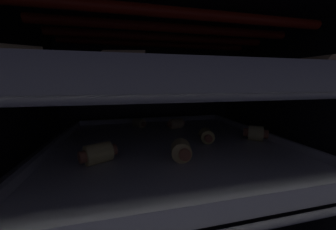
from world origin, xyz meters
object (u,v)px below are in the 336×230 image
at_px(pig_in_blanket_upper_5, 74,73).
at_px(pig_in_blanket_lower_3, 98,153).
at_px(pig_in_blanket_upper_3, 192,71).
at_px(pig_in_blanket_upper_6, 125,75).
at_px(pig_in_blanket_lower_1, 176,124).
at_px(pig_in_blanket_upper_4, 17,62).
at_px(baking_tray_lower, 168,145).
at_px(oven_rack_lower, 168,150).
at_px(pig_in_blanket_lower_2, 206,136).
at_px(pig_in_blanket_lower_4, 255,133).
at_px(pig_in_blanket_lower_0, 139,123).
at_px(pig_in_blanket_upper_2, 203,74).
at_px(pig_in_blanket_upper_8, 125,65).
at_px(pig_in_blanket_upper_1, 317,68).
at_px(pig_in_blanket_upper_7, 225,75).
at_px(baking_tray_upper, 168,83).
at_px(heating_element, 168,33).
at_px(pig_in_blanket_upper_10, 168,76).
at_px(pig_in_blanket_upper_0, 159,72).
at_px(oven_rack_upper, 168,89).
at_px(pig_in_blanket_upper_9, 34,66).
at_px(pig_in_blanket_lower_5, 182,150).

bearing_deg(pig_in_blanket_upper_5, pig_in_blanket_lower_3, -64.12).
distance_m(pig_in_blanket_upper_3, pig_in_blanket_upper_6, 0.24).
distance_m(pig_in_blanket_lower_1, pig_in_blanket_upper_4, 0.37).
bearing_deg(baking_tray_lower, pig_in_blanket_lower_3, -151.00).
relative_size(oven_rack_lower, pig_in_blanket_lower_2, 10.81).
height_order(oven_rack_lower, pig_in_blanket_lower_4, pig_in_blanket_lower_4).
bearing_deg(pig_in_blanket_upper_6, pig_in_blanket_lower_0, -36.02).
xyz_separation_m(pig_in_blanket_upper_2, pig_in_blanket_upper_8, (-0.17, -0.19, -0.00)).
bearing_deg(pig_in_blanket_upper_1, pig_in_blanket_upper_6, 120.25).
bearing_deg(pig_in_blanket_upper_4, pig_in_blanket_upper_7, 35.55).
bearing_deg(pig_in_blanket_upper_5, pig_in_blanket_lower_2, -9.77).
bearing_deg(pig_in_blanket_upper_5, pig_in_blanket_lower_0, 42.39).
relative_size(baking_tray_upper, pig_in_blanket_upper_3, 7.55).
relative_size(baking_tray_lower, pig_in_blanket_upper_1, 9.00).
distance_m(heating_element, pig_in_blanket_upper_5, 0.19).
bearing_deg(pig_in_blanket_lower_1, heating_element, -112.82).
relative_size(oven_rack_lower, baking_tray_lower, 1.20).
height_order(baking_tray_upper, pig_in_blanket_upper_1, pig_in_blanket_upper_1).
xyz_separation_m(pig_in_blanket_upper_1, pig_in_blanket_upper_10, (-0.11, 0.25, -0.00)).
relative_size(pig_in_blanket_upper_0, pig_in_blanket_upper_10, 1.12).
bearing_deg(pig_in_blanket_upper_0, oven_rack_upper, -61.82).
bearing_deg(baking_tray_upper, pig_in_blanket_lower_0, 107.90).
height_order(baking_tray_upper, pig_in_blanket_upper_9, pig_in_blanket_upper_9).
bearing_deg(pig_in_blanket_upper_4, pig_in_blanket_upper_10, 51.50).
distance_m(pig_in_blanket_lower_2, baking_tray_upper, 0.13).
bearing_deg(pig_in_blanket_lower_1, pig_in_blanket_upper_0, -125.12).
xyz_separation_m(pig_in_blanket_upper_0, pig_in_blanket_upper_10, (0.03, 0.05, -0.00)).
bearing_deg(pig_in_blanket_upper_8, pig_in_blanket_lower_3, 115.88).
xyz_separation_m(pig_in_blanket_lower_2, pig_in_blanket_upper_10, (-0.06, 0.08, 0.12)).
relative_size(heating_element, pig_in_blanket_upper_4, 7.40).
bearing_deg(pig_in_blanket_lower_4, pig_in_blanket_upper_4, -158.86).
height_order(pig_in_blanket_lower_0, pig_in_blanket_upper_3, pig_in_blanket_upper_3).
height_order(pig_in_blanket_lower_2, pig_in_blanket_upper_7, pig_in_blanket_upper_7).
xyz_separation_m(pig_in_blanket_lower_5, pig_in_blanket_upper_3, (0.03, 0.04, 0.12)).
bearing_deg(pig_in_blanket_upper_6, pig_in_blanket_upper_9, -111.54).
xyz_separation_m(pig_in_blanket_lower_2, pig_in_blanket_upper_9, (-0.26, -0.09, 0.12)).
height_order(baking_tray_lower, pig_in_blanket_lower_5, pig_in_blanket_lower_5).
xyz_separation_m(pig_in_blanket_upper_0, pig_in_blanket_upper_8, (-0.07, -0.18, -0.00)).
relative_size(heating_element, pig_in_blanket_lower_4, 8.88).
bearing_deg(pig_in_blanket_lower_5, pig_in_blanket_lower_2, 44.40).
relative_size(pig_in_blanket_lower_5, baking_tray_upper, 0.11).
relative_size(pig_in_blanket_lower_4, pig_in_blanket_upper_8, 0.79).
xyz_separation_m(pig_in_blanket_upper_0, pig_in_blanket_upper_3, (0.04, -0.08, -0.00)).
height_order(pig_in_blanket_upper_2, pig_in_blanket_upper_3, pig_in_blanket_upper_3).
bearing_deg(pig_in_blanket_lower_1, baking_tray_lower, -112.82).
relative_size(oven_rack_upper, pig_in_blanket_upper_4, 8.83).
bearing_deg(pig_in_blanket_upper_10, oven_rack_upper, -101.98).
height_order(baking_tray_upper, pig_in_blanket_upper_7, pig_in_blanket_upper_7).
bearing_deg(pig_in_blanket_upper_8, pig_in_blanket_lower_4, 26.59).
xyz_separation_m(heating_element, pig_in_blanket_lower_3, (-0.12, -0.07, -0.19)).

